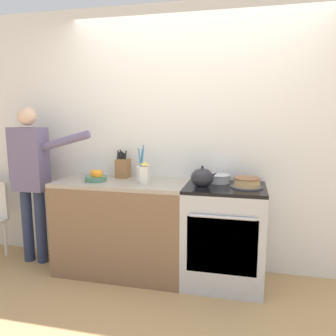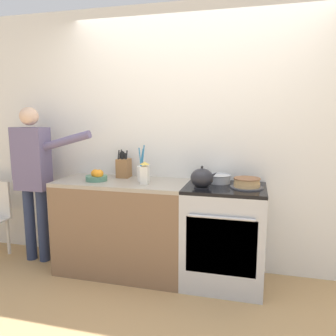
{
  "view_description": "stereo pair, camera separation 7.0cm",
  "coord_description": "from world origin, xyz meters",
  "px_view_note": "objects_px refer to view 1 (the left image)",
  "views": [
    {
      "loc": [
        0.47,
        -2.61,
        1.55
      ],
      "look_at": [
        -0.2,
        0.26,
        1.07
      ],
      "focal_mm": 35.0,
      "sensor_mm": 36.0,
      "label": 1
    },
    {
      "loc": [
        0.54,
        -2.59,
        1.55
      ],
      "look_at": [
        -0.2,
        0.26,
        1.07
      ],
      "focal_mm": 35.0,
      "sensor_mm": 36.0,
      "label": 2
    }
  ],
  "objects_px": {
    "milk_carton": "(145,173)",
    "person_baker": "(31,172)",
    "tea_kettle": "(202,178)",
    "mixing_bowl": "(219,178)",
    "utensil_crock": "(142,173)",
    "layer_cake": "(247,183)",
    "fruit_bowl": "(96,176)",
    "knife_block": "(123,168)",
    "stove_range": "(224,235)"
  },
  "relations": [
    {
      "from": "tea_kettle",
      "to": "mixing_bowl",
      "type": "bearing_deg",
      "value": 62.36
    },
    {
      "from": "mixing_bowl",
      "to": "knife_block",
      "type": "bearing_deg",
      "value": 177.84
    },
    {
      "from": "stove_range",
      "to": "knife_block",
      "type": "distance_m",
      "value": 1.19
    },
    {
      "from": "layer_cake",
      "to": "mixing_bowl",
      "type": "bearing_deg",
      "value": 150.08
    },
    {
      "from": "stove_range",
      "to": "tea_kettle",
      "type": "height_order",
      "value": "tea_kettle"
    },
    {
      "from": "milk_carton",
      "to": "fruit_bowl",
      "type": "bearing_deg",
      "value": 177.0
    },
    {
      "from": "layer_cake",
      "to": "mixing_bowl",
      "type": "xyz_separation_m",
      "value": [
        -0.26,
        0.15,
        -0.0
      ]
    },
    {
      "from": "fruit_bowl",
      "to": "utensil_crock",
      "type": "bearing_deg",
      "value": 14.13
    },
    {
      "from": "person_baker",
      "to": "milk_carton",
      "type": "bearing_deg",
      "value": -8.2
    },
    {
      "from": "layer_cake",
      "to": "utensil_crock",
      "type": "xyz_separation_m",
      "value": [
        -0.98,
        0.06,
        0.04
      ]
    },
    {
      "from": "stove_range",
      "to": "milk_carton",
      "type": "xyz_separation_m",
      "value": [
        -0.72,
        -0.08,
        0.56
      ]
    },
    {
      "from": "milk_carton",
      "to": "utensil_crock",
      "type": "bearing_deg",
      "value": 116.67
    },
    {
      "from": "mixing_bowl",
      "to": "tea_kettle",
      "type": "bearing_deg",
      "value": -117.64
    },
    {
      "from": "utensil_crock",
      "to": "milk_carton",
      "type": "relative_size",
      "value": 1.64
    },
    {
      "from": "utensil_crock",
      "to": "milk_carton",
      "type": "distance_m",
      "value": 0.15
    },
    {
      "from": "layer_cake",
      "to": "stove_range",
      "type": "bearing_deg",
      "value": 179.26
    },
    {
      "from": "milk_carton",
      "to": "person_baker",
      "type": "distance_m",
      "value": 1.25
    },
    {
      "from": "utensil_crock",
      "to": "person_baker",
      "type": "height_order",
      "value": "person_baker"
    },
    {
      "from": "knife_block",
      "to": "layer_cake",
      "type": "bearing_deg",
      "value": -8.54
    },
    {
      "from": "mixing_bowl",
      "to": "milk_carton",
      "type": "distance_m",
      "value": 0.7
    },
    {
      "from": "layer_cake",
      "to": "mixing_bowl",
      "type": "distance_m",
      "value": 0.3
    },
    {
      "from": "milk_carton",
      "to": "person_baker",
      "type": "height_order",
      "value": "person_baker"
    },
    {
      "from": "tea_kettle",
      "to": "knife_block",
      "type": "relative_size",
      "value": 0.87
    },
    {
      "from": "mixing_bowl",
      "to": "person_baker",
      "type": "relative_size",
      "value": 0.14
    },
    {
      "from": "fruit_bowl",
      "to": "person_baker",
      "type": "bearing_deg",
      "value": 175.9
    },
    {
      "from": "tea_kettle",
      "to": "milk_carton",
      "type": "relative_size",
      "value": 1.16
    },
    {
      "from": "stove_range",
      "to": "utensil_crock",
      "type": "relative_size",
      "value": 2.67
    },
    {
      "from": "fruit_bowl",
      "to": "mixing_bowl",
      "type": "bearing_deg",
      "value": 9.78
    },
    {
      "from": "layer_cake",
      "to": "utensil_crock",
      "type": "distance_m",
      "value": 0.98
    },
    {
      "from": "stove_range",
      "to": "utensil_crock",
      "type": "height_order",
      "value": "utensil_crock"
    },
    {
      "from": "knife_block",
      "to": "utensil_crock",
      "type": "bearing_deg",
      "value": -27.36
    },
    {
      "from": "knife_block",
      "to": "person_baker",
      "type": "xyz_separation_m",
      "value": [
        -0.93,
        -0.18,
        -0.05
      ]
    },
    {
      "from": "milk_carton",
      "to": "knife_block",
      "type": "bearing_deg",
      "value": 140.17
    },
    {
      "from": "mixing_bowl",
      "to": "person_baker",
      "type": "distance_m",
      "value": 1.9
    },
    {
      "from": "tea_kettle",
      "to": "fruit_bowl",
      "type": "distance_m",
      "value": 1.03
    },
    {
      "from": "layer_cake",
      "to": "person_baker",
      "type": "relative_size",
      "value": 0.17
    },
    {
      "from": "mixing_bowl",
      "to": "fruit_bowl",
      "type": "distance_m",
      "value": 1.17
    },
    {
      "from": "stove_range",
      "to": "milk_carton",
      "type": "relative_size",
      "value": 4.38
    },
    {
      "from": "mixing_bowl",
      "to": "utensil_crock",
      "type": "distance_m",
      "value": 0.73
    },
    {
      "from": "stove_range",
      "to": "fruit_bowl",
      "type": "relative_size",
      "value": 4.44
    },
    {
      "from": "utensil_crock",
      "to": "milk_carton",
      "type": "bearing_deg",
      "value": -63.33
    },
    {
      "from": "stove_range",
      "to": "tea_kettle",
      "type": "bearing_deg",
      "value": -154.46
    },
    {
      "from": "milk_carton",
      "to": "person_baker",
      "type": "relative_size",
      "value": 0.13
    },
    {
      "from": "knife_block",
      "to": "person_baker",
      "type": "distance_m",
      "value": 0.95
    },
    {
      "from": "utensil_crock",
      "to": "mixing_bowl",
      "type": "bearing_deg",
      "value": 7.14
    },
    {
      "from": "stove_range",
      "to": "milk_carton",
      "type": "distance_m",
      "value": 0.92
    },
    {
      "from": "knife_block",
      "to": "milk_carton",
      "type": "relative_size",
      "value": 1.34
    },
    {
      "from": "layer_cake",
      "to": "fruit_bowl",
      "type": "distance_m",
      "value": 1.41
    },
    {
      "from": "mixing_bowl",
      "to": "knife_block",
      "type": "xyz_separation_m",
      "value": [
        -0.97,
        0.04,
        0.06
      ]
    },
    {
      "from": "stove_range",
      "to": "tea_kettle",
      "type": "xyz_separation_m",
      "value": [
        -0.19,
        -0.09,
        0.54
      ]
    }
  ]
}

